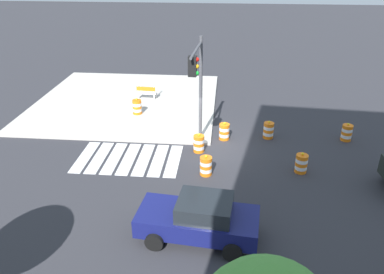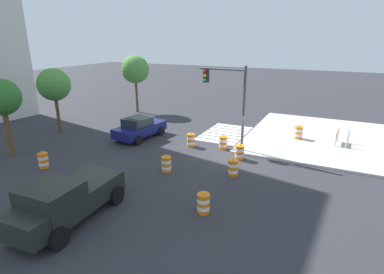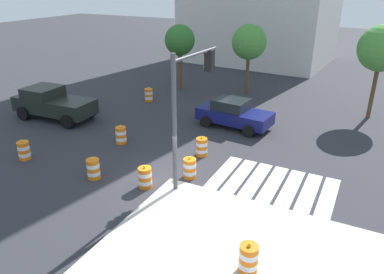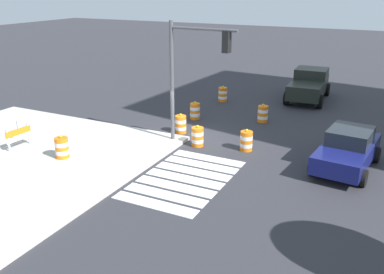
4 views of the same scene
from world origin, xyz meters
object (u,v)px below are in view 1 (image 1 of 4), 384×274
at_px(traffic_barrel_far_curb, 224,132).
at_px(traffic_barrel_opposite_curb, 347,133).
at_px(traffic_barrel_median_far, 301,163).
at_px(traffic_barrel_lane_center, 206,166).
at_px(traffic_barrel_on_sidewalk, 137,107).
at_px(sports_car, 199,218).
at_px(traffic_barrel_crosswalk_end, 199,144).
at_px(traffic_barrel_median_near, 268,130).
at_px(construction_barricade, 147,91).
at_px(traffic_light_pole, 198,78).

height_order(traffic_barrel_far_curb, traffic_barrel_opposite_curb, same).
height_order(traffic_barrel_median_far, traffic_barrel_opposite_curb, same).
height_order(traffic_barrel_lane_center, traffic_barrel_on_sidewalk, traffic_barrel_on_sidewalk).
relative_size(sports_car, traffic_barrel_opposite_curb, 4.38).
xyz_separation_m(traffic_barrel_crosswalk_end, traffic_barrel_lane_center, (-0.49, 2.22, 0.00)).
bearing_deg(traffic_barrel_far_curb, sports_car, 84.46).
bearing_deg(traffic_barrel_on_sidewalk, traffic_barrel_median_far, 146.65).
height_order(traffic_barrel_median_near, traffic_barrel_on_sidewalk, traffic_barrel_on_sidewalk).
xyz_separation_m(sports_car, traffic_barrel_opposite_curb, (-7.42, -8.56, -0.36)).
relative_size(traffic_barrel_crosswalk_end, traffic_barrel_far_curb, 1.00).
xyz_separation_m(traffic_barrel_median_near, construction_barricade, (7.81, -5.16, 0.27)).
bearing_deg(traffic_barrel_lane_center, construction_barricade, -63.77).
distance_m(sports_car, traffic_barrel_opposite_curb, 11.34).
xyz_separation_m(traffic_barrel_median_far, construction_barricade, (9.01, -8.71, 0.27)).
distance_m(traffic_barrel_crosswalk_end, traffic_light_pole, 3.46).
bearing_deg(traffic_light_pole, traffic_barrel_median_far, 160.48).
relative_size(traffic_barrel_median_near, traffic_barrel_on_sidewalk, 1.00).
bearing_deg(traffic_barrel_lane_center, traffic_barrel_median_far, -172.06).
bearing_deg(traffic_barrel_lane_center, traffic_barrel_opposite_curb, -150.26).
bearing_deg(traffic_light_pole, traffic_barrel_on_sidewalk, -45.82).
distance_m(sports_car, traffic_barrel_lane_center, 4.33).
height_order(traffic_barrel_crosswalk_end, traffic_barrel_opposite_curb, same).
xyz_separation_m(traffic_barrel_median_far, traffic_barrel_far_curb, (3.62, -3.17, 0.00)).
xyz_separation_m(sports_car, traffic_barrel_on_sidewalk, (4.67, -10.91, -0.21)).
xyz_separation_m(traffic_barrel_lane_center, traffic_barrel_on_sidewalk, (4.66, -6.59, 0.15)).
bearing_deg(traffic_barrel_lane_center, traffic_barrel_crosswalk_end, -77.57).
bearing_deg(traffic_light_pole, traffic_barrel_lane_center, 103.57).
relative_size(traffic_barrel_median_far, traffic_light_pole, 0.19).
bearing_deg(traffic_barrel_opposite_curb, traffic_barrel_far_curb, 3.96).
bearing_deg(traffic_barrel_opposite_curb, traffic_barrel_median_near, 0.99).
relative_size(sports_car, traffic_barrel_far_curb, 4.38).
height_order(traffic_barrel_lane_center, traffic_light_pole, traffic_light_pole).
bearing_deg(traffic_barrel_median_far, traffic_barrel_far_curb, -41.17).
xyz_separation_m(traffic_barrel_far_curb, traffic_barrel_on_sidewalk, (5.45, -2.81, 0.15)).
relative_size(traffic_barrel_median_near, traffic_barrel_median_far, 1.00).
bearing_deg(traffic_barrel_on_sidewalk, traffic_barrel_far_curb, 152.77).
height_order(traffic_barrel_median_near, traffic_light_pole, traffic_light_pole).
xyz_separation_m(traffic_barrel_median_near, traffic_barrel_median_far, (-1.20, 3.56, 0.00)).
distance_m(traffic_barrel_far_curb, traffic_barrel_opposite_curb, 6.65).
xyz_separation_m(construction_barricade, traffic_light_pole, (-4.02, 6.95, 3.19)).
distance_m(traffic_barrel_median_far, traffic_barrel_on_sidewalk, 10.87).
relative_size(traffic_barrel_crosswalk_end, traffic_barrel_opposite_curb, 1.00).
relative_size(traffic_barrel_crosswalk_end, traffic_barrel_median_far, 1.00).
xyz_separation_m(sports_car, traffic_barrel_crosswalk_end, (0.49, -6.54, -0.36)).
xyz_separation_m(traffic_barrel_far_curb, traffic_light_pole, (1.37, 1.40, 3.46)).
bearing_deg(traffic_barrel_median_far, traffic_barrel_crosswalk_end, -18.12).
bearing_deg(traffic_barrel_lane_center, traffic_light_pole, -76.43).
height_order(sports_car, traffic_barrel_median_far, sports_car).
height_order(sports_car, traffic_barrel_on_sidewalk, sports_car).
height_order(traffic_barrel_lane_center, traffic_barrel_opposite_curb, same).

